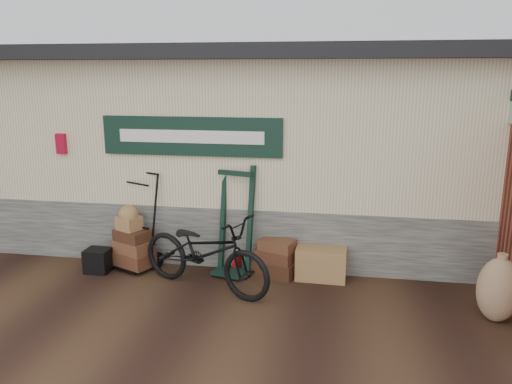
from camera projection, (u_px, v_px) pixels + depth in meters
The scene contains 9 objects.
ground at pixel (196, 295), 6.51m from camera, with size 80.00×80.00×0.00m, color black.
station_building at pixel (237, 143), 8.75m from camera, with size 14.40×4.10×3.20m.
porter_trolley at pixel (140, 220), 7.33m from camera, with size 0.72×0.54×1.44m, color black, non-canonical shape.
green_barrow at pixel (235, 220), 7.08m from camera, with size 0.56×0.48×1.56m, color black, non-canonical shape.
suitcase_stack at pixel (275, 257), 7.11m from camera, with size 0.60×0.38×0.54m, color #392212, non-canonical shape.
wicker_hamper at pixel (321, 262), 7.01m from camera, with size 0.69×0.45×0.45m, color #906139.
black_trunk at pixel (98, 261), 7.23m from camera, with size 0.34×0.29×0.34m, color black.
bicycle at pixel (205, 248), 6.56m from camera, with size 2.01×0.70×1.17m, color black.
burlap_sack_left at pixel (499, 290), 5.74m from camera, with size 0.49×0.41×0.78m, color #8F6E4D.
Camera 1 is at (1.78, -5.79, 2.83)m, focal length 35.00 mm.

